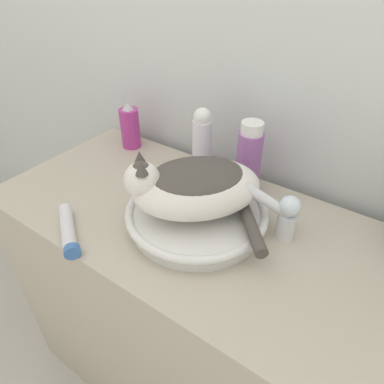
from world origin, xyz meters
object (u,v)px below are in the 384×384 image
at_px(spray_bottle_trigger, 130,127).
at_px(cream_tube, 68,231).
at_px(cat, 192,185).
at_px(lotion_bottle_white, 202,142).
at_px(faucet, 283,213).
at_px(mouthwash_bottle, 249,159).

height_order(spray_bottle_trigger, cream_tube, spray_bottle_trigger).
bearing_deg(cat, lotion_bottle_white, -108.06).
bearing_deg(spray_bottle_trigger, cat, -27.45).
distance_m(cat, faucet, 0.21).
bearing_deg(mouthwash_bottle, faucet, -39.39).
relative_size(faucet, cream_tube, 0.85).
bearing_deg(faucet, spray_bottle_trigger, -32.27).
bearing_deg(spray_bottle_trigger, cream_tube, -66.12).
relative_size(cat, spray_bottle_trigger, 2.54).
xyz_separation_m(faucet, cream_tube, (-0.40, -0.28, -0.05)).
distance_m(lotion_bottle_white, mouthwash_bottle, 0.15).
xyz_separation_m(mouthwash_bottle, cream_tube, (-0.25, -0.41, -0.08)).
distance_m(spray_bottle_trigger, cream_tube, 0.45).
xyz_separation_m(cat, lotion_bottle_white, (-0.11, 0.20, -0.01)).
relative_size(cat, faucet, 2.83).
xyz_separation_m(spray_bottle_trigger, lotion_bottle_white, (0.28, -0.00, 0.03)).
bearing_deg(spray_bottle_trigger, lotion_bottle_white, -0.00).
bearing_deg(cat, spray_bottle_trigger, -73.62).
height_order(lotion_bottle_white, cream_tube, lotion_bottle_white).
xyz_separation_m(cat, cream_tube, (-0.21, -0.21, -0.10)).
relative_size(lotion_bottle_white, cream_tube, 1.25).
bearing_deg(cream_tube, faucet, 35.04).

